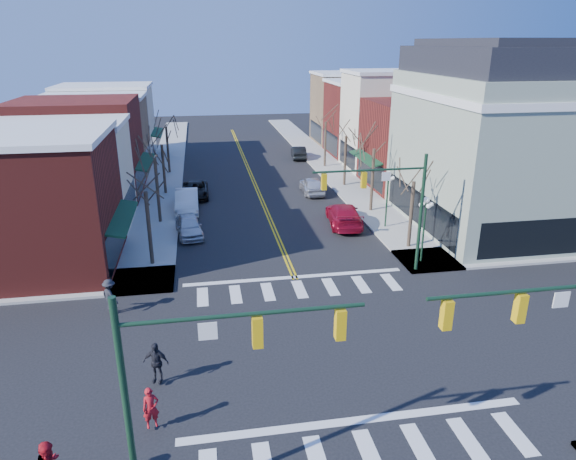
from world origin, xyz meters
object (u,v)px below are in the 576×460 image
car_right_near (344,215)px  car_right_far (299,152)px  lamppost_corner (425,218)px  pedestrian_dark_a (156,362)px  pedestrian_red_a (151,408)px  pedestrian_dark_b (110,295)px  car_left_far (195,190)px  victorian_corner (504,137)px  lamppost_midblock (388,190)px  car_left_near (189,226)px  car_right_mid (312,185)px  car_left_mid (187,201)px

car_right_near → car_right_far: bearing=-85.8°
lamppost_corner → pedestrian_dark_a: 18.36m
pedestrian_red_a → pedestrian_dark_b: bearing=90.7°
car_left_far → pedestrian_dark_a: (-1.58, -26.75, 0.36)m
victorian_corner → car_right_far: victorian_corner is taller
lamppost_midblock → car_right_far: bearing=94.1°
car_left_far → car_right_near: (11.06, -9.37, 0.14)m
pedestrian_dark_b → lamppost_midblock: bearing=-103.1°
victorian_corner → car_left_near: 23.49m
car_left_near → car_right_mid: bearing=32.7°
car_left_near → car_right_mid: car_right_mid is taller
lamppost_midblock → pedestrian_dark_a: (-15.50, -16.16, -1.92)m
victorian_corner → pedestrian_dark_b: 28.65m
car_left_far → pedestrian_red_a: 29.44m
car_right_far → lamppost_corner: bearing=98.5°
pedestrian_dark_a → car_right_near: bearing=69.5°
pedestrian_dark_a → car_left_far: bearing=102.1°
car_left_mid → lamppost_midblock: bearing=-25.1°
car_right_far → pedestrian_red_a: 45.84m
car_right_near → car_right_mid: size_ratio=1.25×
lamppost_midblock → pedestrian_dark_a: bearing=-133.8°
victorian_corner → car_right_near: 12.71m
car_right_mid → pedestrian_dark_b: pedestrian_dark_b is taller
car_left_near → car_left_far: car_left_near is taller
car_left_near → pedestrian_dark_a: size_ratio=2.39×
car_right_near → pedestrian_dark_b: 18.90m
car_right_far → car_left_near: bearing=67.6°
car_left_mid → pedestrian_dark_b: pedestrian_dark_b is taller
car_right_near → pedestrian_dark_b: (-15.34, -11.03, 0.20)m
car_right_near → car_left_mid: bearing=-18.1°
lamppost_corner → car_left_near: bearing=152.7°
victorian_corner → car_left_mid: bearing=162.6°
pedestrian_red_a → pedestrian_dark_b: 9.39m
car_right_near → car_right_mid: bearing=-79.7°
car_right_near → lamppost_corner: bearing=117.1°
car_left_mid → car_right_far: 22.30m
car_right_near → car_right_far: (1.06, 23.72, -0.09)m
car_left_far → car_right_mid: car_right_mid is taller
car_left_near → car_right_far: (12.58, 24.03, 0.01)m
victorian_corner → lamppost_corner: 10.89m
car_right_mid → pedestrian_red_a: bearing=68.5°
car_right_mid → car_left_near: bearing=41.1°
lamppost_midblock → car_left_far: size_ratio=0.89×
car_left_mid → pedestrian_red_a: size_ratio=3.28×
car_left_near → car_left_far: (0.46, 9.68, -0.05)m
car_right_mid → pedestrian_dark_a: size_ratio=2.54×
car_left_near → pedestrian_dark_a: 17.11m
car_left_mid → car_right_mid: (11.20, 3.40, -0.09)m
car_right_far → pedestrian_dark_b: 38.43m
victorian_corner → car_left_far: (-22.22, 11.09, -5.98)m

